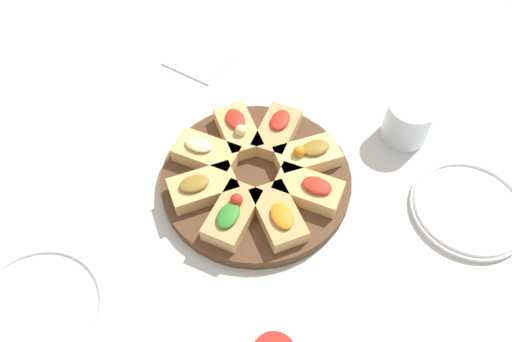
# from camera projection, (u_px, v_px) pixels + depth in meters

# --- Properties ---
(ground_plane) EXTENTS (3.00, 3.00, 0.00)m
(ground_plane) POSITION_uv_depth(u_px,v_px,m) (256.00, 183.00, 0.85)
(ground_plane) COLOR beige
(serving_board) EXTENTS (0.32, 0.32, 0.02)m
(serving_board) POSITION_uv_depth(u_px,v_px,m) (256.00, 180.00, 0.84)
(serving_board) COLOR #51331E
(serving_board) RESTS_ON ground_plane
(focaccia_slice_0) EXTENTS (0.06, 0.11, 0.04)m
(focaccia_slice_0) POSITION_uv_depth(u_px,v_px,m) (232.00, 214.00, 0.77)
(focaccia_slice_0) COLOR tan
(focaccia_slice_0) RESTS_ON serving_board
(focaccia_slice_1) EXTENTS (0.12, 0.12, 0.04)m
(focaccia_slice_1) POSITION_uv_depth(u_px,v_px,m) (278.00, 215.00, 0.77)
(focaccia_slice_1) COLOR tan
(focaccia_slice_1) RESTS_ON serving_board
(focaccia_slice_2) EXTENTS (0.11, 0.06, 0.04)m
(focaccia_slice_2) POSITION_uv_depth(u_px,v_px,m) (309.00, 189.00, 0.80)
(focaccia_slice_2) COLOR tan
(focaccia_slice_2) RESTS_ON serving_board
(focaccia_slice_3) EXTENTS (0.12, 0.11, 0.04)m
(focaccia_slice_3) POSITION_uv_depth(u_px,v_px,m) (307.00, 156.00, 0.84)
(focaccia_slice_3) COLOR #DBB775
(focaccia_slice_3) RESTS_ON serving_board
(focaccia_slice_4) EXTENTS (0.06, 0.11, 0.04)m
(focaccia_slice_4) POSITION_uv_depth(u_px,v_px,m) (276.00, 131.00, 0.87)
(focaccia_slice_4) COLOR tan
(focaccia_slice_4) RESTS_ON serving_board
(focaccia_slice_5) EXTENTS (0.12, 0.12, 0.04)m
(focaccia_slice_5) POSITION_uv_depth(u_px,v_px,m) (238.00, 130.00, 0.87)
(focaccia_slice_5) COLOR tan
(focaccia_slice_5) RESTS_ON serving_board
(focaccia_slice_6) EXTENTS (0.11, 0.06, 0.04)m
(focaccia_slice_6) POSITION_uv_depth(u_px,v_px,m) (206.00, 152.00, 0.84)
(focaccia_slice_6) COLOR tan
(focaccia_slice_6) RESTS_ON serving_board
(focaccia_slice_7) EXTENTS (0.12, 0.12, 0.04)m
(focaccia_slice_7) POSITION_uv_depth(u_px,v_px,m) (202.00, 187.00, 0.80)
(focaccia_slice_7) COLOR tan
(focaccia_slice_7) RESTS_ON serving_board
(plate_left) EXTENTS (0.19, 0.19, 0.02)m
(plate_left) POSITION_uv_depth(u_px,v_px,m) (469.00, 208.00, 0.81)
(plate_left) COLOR white
(plate_left) RESTS_ON ground_plane
(plate_right) EXTENTS (0.21, 0.21, 0.02)m
(plate_right) POSITION_uv_depth(u_px,v_px,m) (34.00, 313.00, 0.71)
(plate_right) COLOR white
(plate_right) RESTS_ON ground_plane
(water_glass) EXTENTS (0.08, 0.08, 0.08)m
(water_glass) POSITION_uv_depth(u_px,v_px,m) (408.00, 121.00, 0.88)
(water_glass) COLOR silver
(water_glass) RESTS_ON ground_plane
(napkin_stack) EXTENTS (0.13, 0.12, 0.01)m
(napkin_stack) POSITION_uv_depth(u_px,v_px,m) (199.00, 59.00, 1.03)
(napkin_stack) COLOR white
(napkin_stack) RESTS_ON ground_plane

